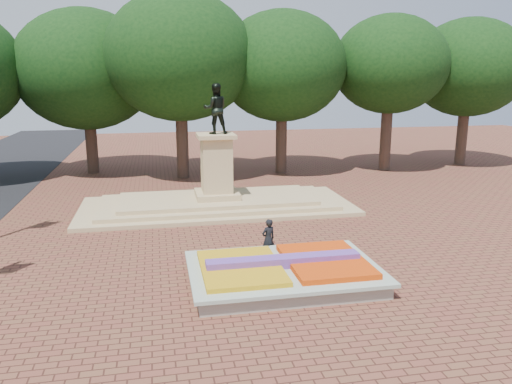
% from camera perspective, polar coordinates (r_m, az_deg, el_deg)
% --- Properties ---
extents(ground, '(90.00, 90.00, 0.00)m').
position_cam_1_polar(ground, '(18.69, -1.39, -8.10)').
color(ground, brown).
rests_on(ground, ground).
extents(flower_bed, '(6.30, 4.30, 0.91)m').
position_cam_1_polar(flower_bed, '(16.94, 3.27, -9.05)').
color(flower_bed, gray).
rests_on(flower_bed, ground).
extents(monument, '(14.00, 6.00, 6.40)m').
position_cam_1_polar(monument, '(26.01, -4.48, 0.03)').
color(monument, tan).
rests_on(monument, ground).
extents(tree_row_back, '(44.80, 8.80, 10.43)m').
position_cam_1_polar(tree_row_back, '(35.56, -2.85, 12.98)').
color(tree_row_back, '#36271D').
rests_on(tree_row_back, ground).
extents(pedestrian, '(0.66, 0.55, 1.55)m').
position_cam_1_polar(pedestrian, '(18.87, 1.42, -5.38)').
color(pedestrian, black).
rests_on(pedestrian, ground).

